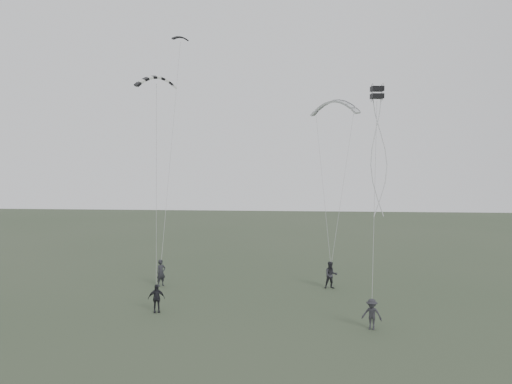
# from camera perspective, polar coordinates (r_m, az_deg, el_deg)

# --- Properties ---
(ground) EXTENTS (140.00, 140.00, 0.00)m
(ground) POSITION_cam_1_polar(r_m,az_deg,el_deg) (29.63, -3.76, -13.72)
(ground) COLOR #34422D
(ground) RESTS_ON ground
(flyer_left) EXTENTS (0.80, 0.81, 1.89)m
(flyer_left) POSITION_cam_1_polar(r_m,az_deg,el_deg) (36.59, -10.80, -9.06)
(flyer_left) COLOR black
(flyer_left) RESTS_ON ground
(flyer_right) EXTENTS (1.02, 0.86, 1.88)m
(flyer_right) POSITION_cam_1_polar(r_m,az_deg,el_deg) (35.63, 8.56, -9.37)
(flyer_right) COLOR #232328
(flyer_right) RESTS_ON ground
(flyer_center) EXTENTS (1.04, 0.68, 1.65)m
(flyer_center) POSITION_cam_1_polar(r_m,az_deg,el_deg) (30.21, -11.32, -11.83)
(flyer_center) COLOR black
(flyer_center) RESTS_ON ground
(flyer_far) EXTENTS (1.18, 0.91, 1.61)m
(flyer_far) POSITION_cam_1_polar(r_m,az_deg,el_deg) (27.33, 13.09, -13.44)
(flyer_far) COLOR #25252A
(flyer_far) RESTS_ON ground
(kite_dark_small) EXTENTS (1.44, 1.18, 0.59)m
(kite_dark_small) POSITION_cam_1_polar(r_m,az_deg,el_deg) (43.19, -8.64, 17.09)
(kite_dark_small) COLOR black
(kite_dark_small) RESTS_ON flyer_left
(kite_pale_large) EXTENTS (4.35, 2.84, 1.85)m
(kite_pale_large) POSITION_cam_1_polar(r_m,az_deg,el_deg) (43.27, 8.97, 10.19)
(kite_pale_large) COLOR #A4A7A9
(kite_pale_large) RESTS_ON flyer_right
(kite_striped) EXTENTS (2.78, 2.08, 1.22)m
(kite_striped) POSITION_cam_1_polar(r_m,az_deg,el_deg) (33.28, -11.32, 12.74)
(kite_striped) COLOR black
(kite_striped) RESTS_ON flyer_center
(kite_box) EXTENTS (0.79, 0.83, 0.78)m
(kite_box) POSITION_cam_1_polar(r_m,az_deg,el_deg) (31.26, 13.66, 10.99)
(kite_box) COLOR black
(kite_box) RESTS_ON flyer_far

